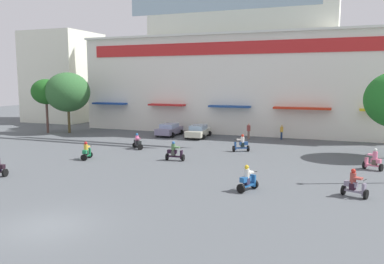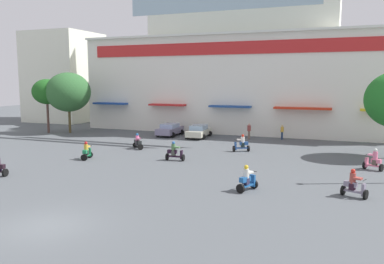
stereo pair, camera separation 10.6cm
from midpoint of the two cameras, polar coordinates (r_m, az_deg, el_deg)
ground_plane at (r=29.14m, az=-3.42°, el=-4.87°), size 128.00×128.00×0.00m
colonial_building at (r=50.53m, az=7.55°, el=11.29°), size 38.29×16.82×22.66m
flank_building_left at (r=63.62m, az=-18.19°, el=7.58°), size 9.28×9.15×13.32m
plaza_tree_0 at (r=49.45m, az=-20.54°, el=5.49°), size 3.59×3.14×6.38m
plaza_tree_2 at (r=48.69m, az=-17.69°, el=5.55°), size 5.10×5.34×7.16m
parked_car_0 at (r=44.27m, az=-3.39°, el=0.36°), size 2.42×4.08×1.39m
parked_car_1 at (r=42.81m, az=0.83°, el=0.12°), size 2.59×4.60×1.38m
scooter_rider_0 at (r=30.32m, az=24.81°, el=-3.86°), size 1.40×1.07×1.56m
scooter_rider_1 at (r=34.80m, az=7.10°, el=-1.79°), size 1.53×1.14×1.54m
scooter_rider_3 at (r=32.26m, az=-15.20°, el=-2.82°), size 0.85×1.41×1.45m
scooter_rider_6 at (r=36.18m, az=-8.03°, el=-1.52°), size 1.41×1.31×1.44m
scooter_rider_7 at (r=23.06m, az=22.45°, el=-7.20°), size 1.44×0.97×1.54m
scooter_rider_8 at (r=30.76m, az=-2.64°, el=-3.01°), size 1.50×0.62×1.53m
scooter_rider_9 at (r=22.66m, az=7.96°, el=-6.93°), size 1.04×1.52×1.53m
pedestrian_0 at (r=42.48m, az=12.84°, el=0.12°), size 0.37×0.37×1.55m
pedestrian_1 at (r=42.22m, az=8.17°, el=0.26°), size 0.50×0.50×1.67m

